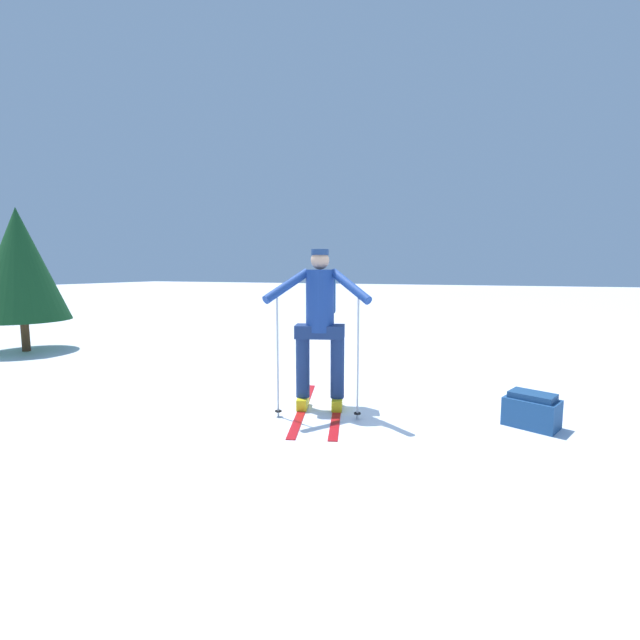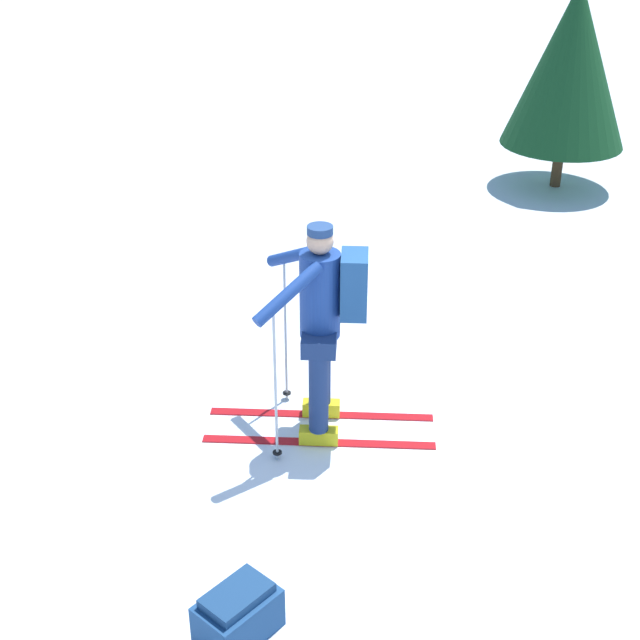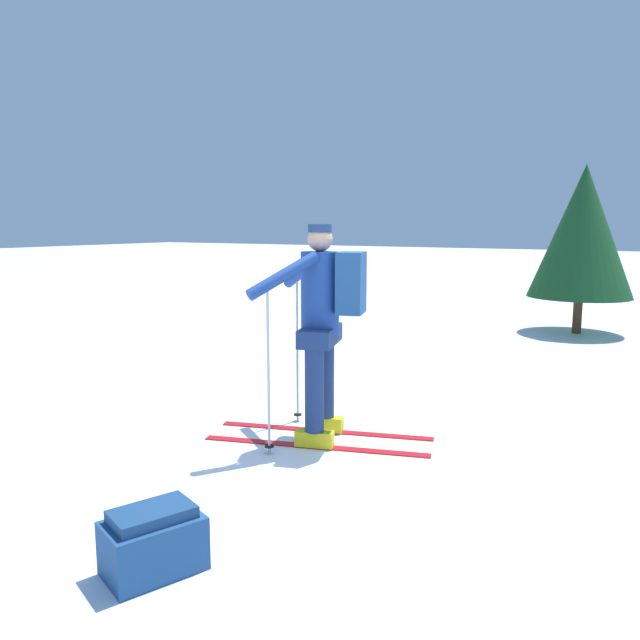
# 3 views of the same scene
# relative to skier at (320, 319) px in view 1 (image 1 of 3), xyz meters

# --- Properties ---
(ground_plane) EXTENTS (80.00, 80.00, 0.00)m
(ground_plane) POSITION_rel_skier_xyz_m (-0.54, 0.24, -0.99)
(ground_plane) COLOR white
(skier) EXTENTS (1.87, 1.13, 1.73)m
(skier) POSITION_rel_skier_xyz_m (0.00, 0.00, 0.00)
(skier) COLOR red
(skier) RESTS_ON ground_plane
(dropped_backpack) EXTENTS (0.46, 0.55, 0.34)m
(dropped_backpack) POSITION_rel_skier_xyz_m (-0.23, 2.12, -0.83)
(dropped_backpack) COLOR navy
(dropped_backpack) RESTS_ON ground_plane
(pine_tree) EXTENTS (1.59, 1.59, 2.65)m
(pine_tree) POSITION_rel_skier_xyz_m (-1.04, -6.36, 0.62)
(pine_tree) COLOR #4C331E
(pine_tree) RESTS_ON ground_plane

